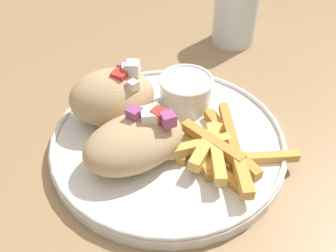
{
  "coord_description": "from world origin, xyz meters",
  "views": [
    {
      "loc": [
        0.02,
        -0.34,
        1.08
      ],
      "look_at": [
        0.03,
        -0.01,
        0.77
      ],
      "focal_mm": 42.0,
      "sensor_mm": 36.0,
      "label": 1
    }
  ],
  "objects_px": {
    "plate": "(168,141)",
    "water_glass": "(236,15)",
    "sauce_ramekin": "(186,90)",
    "pita_sandwich_far": "(113,96)",
    "fries_pile": "(218,150)",
    "pita_sandwich_near": "(135,141)"
  },
  "relations": [
    {
      "from": "pita_sandwich_near",
      "to": "fries_pile",
      "type": "height_order",
      "value": "pita_sandwich_near"
    },
    {
      "from": "plate",
      "to": "sauce_ramekin",
      "type": "bearing_deg",
      "value": 68.4
    },
    {
      "from": "pita_sandwich_far",
      "to": "plate",
      "type": "bearing_deg",
      "value": -45.23
    },
    {
      "from": "sauce_ramekin",
      "to": "pita_sandwich_far",
      "type": "bearing_deg",
      "value": -166.42
    },
    {
      "from": "fries_pile",
      "to": "sauce_ramekin",
      "type": "relative_size",
      "value": 2.29
    },
    {
      "from": "plate",
      "to": "sauce_ramekin",
      "type": "height_order",
      "value": "sauce_ramekin"
    },
    {
      "from": "pita_sandwich_near",
      "to": "fries_pile",
      "type": "bearing_deg",
      "value": -31.29
    },
    {
      "from": "pita_sandwich_near",
      "to": "pita_sandwich_far",
      "type": "relative_size",
      "value": 1.18
    },
    {
      "from": "plate",
      "to": "water_glass",
      "type": "height_order",
      "value": "water_glass"
    },
    {
      "from": "plate",
      "to": "sauce_ramekin",
      "type": "distance_m",
      "value": 0.07
    },
    {
      "from": "sauce_ramekin",
      "to": "water_glass",
      "type": "xyz_separation_m",
      "value": [
        0.09,
        0.18,
        0.01
      ]
    },
    {
      "from": "water_glass",
      "to": "fries_pile",
      "type": "bearing_deg",
      "value": -102.91
    },
    {
      "from": "pita_sandwich_near",
      "to": "sauce_ramekin",
      "type": "distance_m",
      "value": 0.11
    },
    {
      "from": "pita_sandwich_near",
      "to": "water_glass",
      "type": "xyz_separation_m",
      "value": [
        0.15,
        0.27,
        0.01
      ]
    },
    {
      "from": "fries_pile",
      "to": "water_glass",
      "type": "distance_m",
      "value": 0.28
    },
    {
      "from": "plate",
      "to": "water_glass",
      "type": "bearing_deg",
      "value": 64.35
    },
    {
      "from": "pita_sandwich_near",
      "to": "water_glass",
      "type": "bearing_deg",
      "value": 30.6
    },
    {
      "from": "pita_sandwich_near",
      "to": "sauce_ramekin",
      "type": "bearing_deg",
      "value": 26.36
    },
    {
      "from": "pita_sandwich_far",
      "to": "fries_pile",
      "type": "relative_size",
      "value": 0.74
    },
    {
      "from": "pita_sandwich_far",
      "to": "fries_pile",
      "type": "bearing_deg",
      "value": -44.3
    },
    {
      "from": "water_glass",
      "to": "plate",
      "type": "bearing_deg",
      "value": -115.65
    },
    {
      "from": "pita_sandwich_far",
      "to": "water_glass",
      "type": "distance_m",
      "value": 0.27
    }
  ]
}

